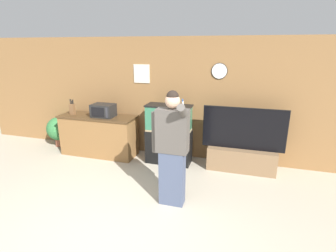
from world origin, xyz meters
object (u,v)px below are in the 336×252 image
Objects in this scene: aquarium_on_stand at (169,134)px; tv_on_stand at (242,152)px; counter_island at (99,135)px; knife_block at (72,109)px; microwave at (103,110)px; potted_plant at (59,129)px; person_standing at (172,148)px.

aquarium_on_stand is 1.52m from tv_on_stand.
counter_island is 4.97× the size of knife_block.
knife_block is 0.28× the size of aquarium_on_stand.
knife_block is 2.29m from aquarium_on_stand.
microwave is 3.06m from tv_on_stand.
potted_plant is at bearing 176.77° from aquarium_on_stand.
person_standing reaches higher than potted_plant.
knife_block is 0.92m from potted_plant.
knife_block reaches higher than counter_island.
knife_block reaches higher than aquarium_on_stand.
person_standing is (1.95, -1.41, -0.11)m from microwave.
person_standing is at bearing -72.02° from aquarium_on_stand.
tv_on_stand is 2.16× the size of potted_plant.
microwave is at bearing -178.09° from tv_on_stand.
tv_on_stand is at bearing 1.91° from microwave.
potted_plant is (-0.63, 0.24, -0.62)m from knife_block.
counter_island is 0.96× the size of person_standing.
counter_island reaches higher than potted_plant.
microwave is 1.56m from potted_plant.
knife_block is at bearing -178.06° from microwave.
tv_on_stand reaches higher than counter_island.
counter_island is 3.58× the size of microwave.
person_standing is at bearing -26.87° from knife_block.
aquarium_on_stand reaches higher than counter_island.
knife_block is at bearing -178.13° from aquarium_on_stand.
potted_plant is (-1.41, 0.21, -0.63)m from microwave.
aquarium_on_stand reaches higher than microwave.
counter_island is 0.62m from microwave.
potted_plant is at bearing 159.51° from knife_block.
tv_on_stand is 0.88× the size of person_standing.
microwave is 0.66× the size of potted_plant.
microwave is at bearing -7.69° from counter_island.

